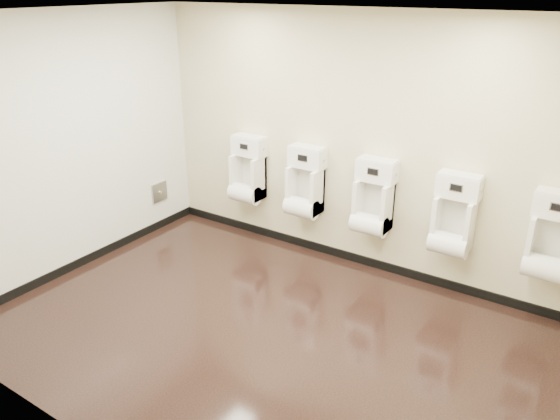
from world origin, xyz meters
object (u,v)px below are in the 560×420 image
Objects in this scene: urinal_1 at (305,187)px; urinal_3 at (453,221)px; access_panel at (159,192)px; urinal_0 at (248,174)px; urinal_4 at (551,242)px; urinal_2 at (373,202)px.

urinal_1 is 1.00× the size of urinal_3.
urinal_0 is at bearing 19.69° from access_panel.
urinal_0 and urinal_4 have the same top height.
urinal_0 is 1.00× the size of urinal_1.
urinal_0 and urinal_1 have the same top height.
access_panel is 0.31× the size of urinal_2.
urinal_3 is 1.00× the size of urinal_4.
urinal_0 is 2.54m from urinal_3.
urinal_2 is 1.00× the size of urinal_3.
urinal_0 is 1.00× the size of urinal_4.
urinal_3 reaches higher than access_panel.
urinal_0 and urinal_2 have the same top height.
urinal_2 is at bearing 8.24° from access_panel.
urinal_2 is 1.00× the size of urinal_4.
urinal_3 is (3.68, 0.41, 0.34)m from access_panel.
urinal_0 and urinal_3 have the same top height.
urinal_0 reaches higher than access_panel.
urinal_1 is 1.00× the size of urinal_4.
urinal_3 is (2.54, 0.00, 0.00)m from urinal_0.
urinal_2 and urinal_4 have the same top height.
urinal_2 is 0.87m from urinal_3.
urinal_1 is at bearing 11.75° from access_panel.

